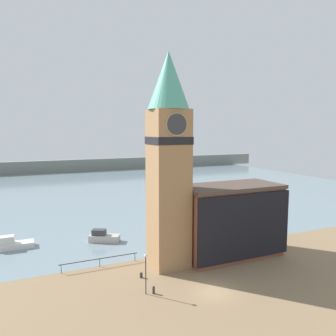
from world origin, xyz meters
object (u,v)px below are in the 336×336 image
(boat_near, at_px, (103,237))
(mooring_bollard_far, at_px, (141,275))
(boat_far, at_px, (10,244))
(lamp_post, at_px, (146,267))
(mooring_bollard_near, at_px, (154,289))
(clock_tower, at_px, (169,155))
(pier_building, at_px, (231,220))

(boat_near, height_order, mooring_bollard_far, boat_near)
(boat_far, relative_size, lamp_post, 1.32)
(mooring_bollard_near, distance_m, lamp_post, 2.65)
(boat_far, distance_m, mooring_bollard_near, 24.91)
(clock_tower, height_order, mooring_bollard_near, clock_tower)
(boat_far, xyz_separation_m, mooring_bollard_near, (14.03, -20.58, -0.24))
(boat_far, bearing_deg, mooring_bollard_near, -55.16)
(boat_near, xyz_separation_m, boat_far, (-12.92, 2.43, -0.03))
(clock_tower, height_order, boat_near, clock_tower)
(pier_building, xyz_separation_m, lamp_post, (-14.29, -5.46, -1.90))
(boat_far, relative_size, mooring_bollard_far, 8.66)
(pier_building, relative_size, lamp_post, 3.19)
(boat_far, bearing_deg, pier_building, -27.83)
(pier_building, relative_size, mooring_bollard_near, 16.67)
(boat_near, bearing_deg, mooring_bollard_far, -56.39)
(boat_near, xyz_separation_m, mooring_bollard_far, (1.16, -14.10, -0.37))
(clock_tower, distance_m, pier_building, 12.87)
(lamp_post, bearing_deg, boat_far, 123.10)
(pier_building, distance_m, lamp_post, 15.42)
(mooring_bollard_far, bearing_deg, mooring_bollard_near, -90.75)
(clock_tower, bearing_deg, mooring_bollard_far, -155.01)
(pier_building, xyz_separation_m, boat_near, (-14.63, 12.45, -4.16))
(pier_building, relative_size, mooring_bollard_far, 20.88)
(boat_near, distance_m, boat_far, 13.15)
(lamp_post, bearing_deg, mooring_bollard_far, 77.84)
(pier_building, bearing_deg, mooring_bollard_near, -157.16)
(mooring_bollard_near, xyz_separation_m, lamp_post, (-0.77, 0.23, 2.53))
(boat_far, height_order, lamp_post, lamp_post)
(mooring_bollard_far, bearing_deg, boat_far, 130.44)
(clock_tower, distance_m, boat_near, 18.78)
(boat_far, bearing_deg, clock_tower, -37.52)
(pier_building, bearing_deg, lamp_post, -159.08)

